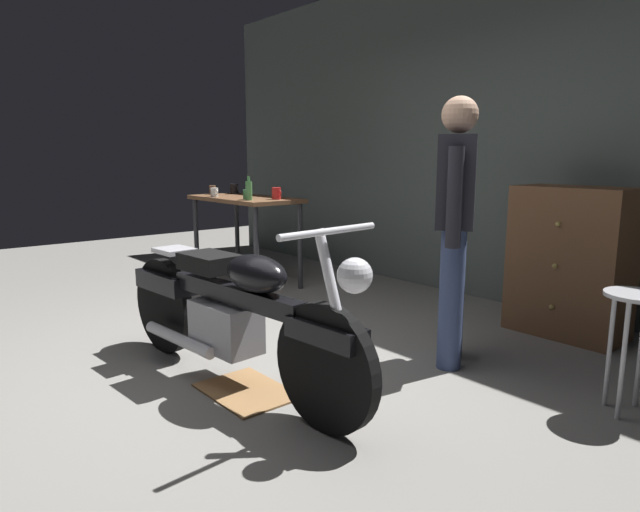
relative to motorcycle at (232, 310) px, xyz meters
name	(u,v)px	position (x,y,z in m)	size (l,w,h in m)	color
ground_plane	(228,370)	(-0.21, 0.09, -0.45)	(12.00, 12.00, 0.00)	gray
back_wall	(495,129)	(-0.21, 2.89, 1.10)	(8.00, 0.12, 3.10)	#56605B
workbench	(245,208)	(-2.20, 1.50, 0.34)	(1.30, 0.64, 0.90)	brown
motorcycle	(232,310)	(0.00, 0.00, 0.00)	(2.19, 0.60, 1.00)	black
person_standing	(455,220)	(0.59, 1.26, 0.48)	(0.39, 0.49, 1.67)	#3A4973
shop_stool	(636,320)	(1.62, 1.38, 0.05)	(0.32, 0.32, 0.64)	#B2B2B7
wooden_dresser	(570,262)	(0.80, 2.39, 0.10)	(0.80, 0.47, 1.10)	brown
drip_tray	(247,391)	(0.14, 0.00, -0.44)	(0.56, 0.40, 0.01)	olive
mug_red_diner	(276,193)	(-1.73, 1.57, 0.51)	(0.13, 0.09, 0.11)	red
mug_black_matte	(234,189)	(-2.67, 1.66, 0.51)	(0.13, 0.09, 0.11)	black
mug_green_speckled	(247,195)	(-1.91, 1.34, 0.50)	(0.10, 0.07, 0.09)	#3D7F4C
mug_white_ceramic	(214,192)	(-2.41, 1.27, 0.50)	(0.11, 0.08, 0.09)	white
mug_brown_stoneware	(213,190)	(-2.75, 1.43, 0.50)	(0.11, 0.07, 0.10)	brown
bottle	(249,190)	(-1.80, 1.30, 0.55)	(0.06, 0.06, 0.24)	#4C8C4C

